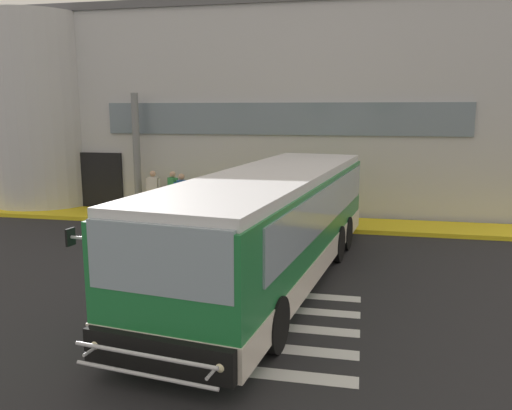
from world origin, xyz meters
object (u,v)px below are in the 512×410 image
at_px(passenger_by_doorway, 173,191).
at_px(passenger_near_column, 154,189).
at_px(safety_bollard_yellow, 264,218).
at_px(entry_support_column, 137,153).
at_px(passenger_at_curb_edge, 182,194).
at_px(bus_main_foreground, 272,228).

bearing_deg(passenger_by_doorway, passenger_near_column, 175.79).
bearing_deg(passenger_near_column, safety_bollard_yellow, -17.41).
distance_m(entry_support_column, passenger_by_doorway, 2.17).
bearing_deg(passenger_by_doorway, passenger_at_curb_edge, -46.51).
bearing_deg(entry_support_column, passenger_at_curb_edge, -24.74).
relative_size(entry_support_column, safety_bollard_yellow, 5.14).
bearing_deg(passenger_by_doorway, bus_main_foreground, -52.54).
xyz_separation_m(passenger_by_doorway, safety_bollard_yellow, (3.83, -1.40, -0.63)).
bearing_deg(safety_bollard_yellow, bus_main_foreground, -77.02).
bearing_deg(entry_support_column, bus_main_foreground, -46.32).
relative_size(entry_support_column, passenger_by_doorway, 2.76).
distance_m(bus_main_foreground, passenger_by_doorway, 8.26).
bearing_deg(bus_main_foreground, passenger_near_column, 131.46).
relative_size(entry_support_column, passenger_near_column, 2.76).
xyz_separation_m(bus_main_foreground, safety_bollard_yellow, (-1.19, 5.15, -0.88)).
distance_m(passenger_near_column, passenger_by_doorway, 0.82).
height_order(passenger_by_doorway, safety_bollard_yellow, passenger_by_doorway).
bearing_deg(passenger_at_curb_edge, bus_main_foreground, -53.23).
bearing_deg(passenger_near_column, passenger_by_doorway, -4.21).
relative_size(entry_support_column, passenger_at_curb_edge, 2.76).
distance_m(entry_support_column, safety_bollard_yellow, 6.08).
bearing_deg(bus_main_foreground, passenger_at_curb_edge, 126.77).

